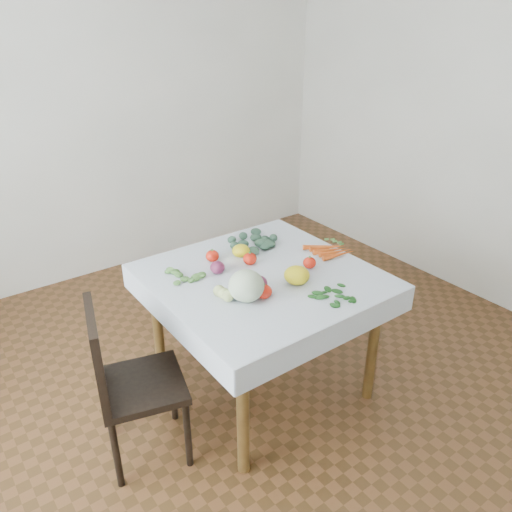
{
  "coord_description": "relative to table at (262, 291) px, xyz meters",
  "views": [
    {
      "loc": [
        -1.41,
        -1.87,
        2.04
      ],
      "look_at": [
        0.03,
        0.1,
        0.82
      ],
      "focal_mm": 35.0,
      "sensor_mm": 36.0,
      "label": 1
    }
  ],
  "objects": [
    {
      "name": "table",
      "position": [
        0.0,
        0.0,
        0.0
      ],
      "size": [
        1.0,
        1.0,
        0.75
      ],
      "color": "brown",
      "rests_on": "ground"
    },
    {
      "name": "tomato_b",
      "position": [
        0.26,
        -0.09,
        0.13
      ],
      "size": [
        0.09,
        0.09,
        0.06
      ],
      "primitive_type": "ellipsoid",
      "rotation": [
        0.0,
        0.0,
        0.39
      ],
      "color": "red",
      "rests_on": "tablecloth"
    },
    {
      "name": "heirloom_back",
      "position": [
        0.03,
        0.25,
        0.14
      ],
      "size": [
        0.12,
        0.12,
        0.07
      ],
      "primitive_type": "ellipsoid",
      "rotation": [
        0.0,
        0.0,
        0.16
      ],
      "color": "yellow",
      "rests_on": "tablecloth"
    },
    {
      "name": "chair",
      "position": [
        -0.83,
        -0.03,
        -0.16
      ],
      "size": [
        0.48,
        0.48,
        0.87
      ],
      "color": "black",
      "rests_on": "ground"
    },
    {
      "name": "tablecloth",
      "position": [
        0.0,
        0.0,
        0.1
      ],
      "size": [
        1.12,
        1.12,
        0.01
      ],
      "primitive_type": "cube",
      "color": "white",
      "rests_on": "table"
    },
    {
      "name": "tomatillo_cluster",
      "position": [
        -0.3,
        -0.09,
        0.13
      ],
      "size": [
        0.11,
        0.12,
        0.05
      ],
      "color": "#C3D37A",
      "rests_on": "tablecloth"
    },
    {
      "name": "tomato_c",
      "position": [
        -0.14,
        -0.19,
        0.14
      ],
      "size": [
        0.09,
        0.09,
        0.07
      ],
      "primitive_type": "ellipsoid",
      "rotation": [
        0.0,
        0.0,
        -0.12
      ],
      "color": "red",
      "rests_on": "tablecloth"
    },
    {
      "name": "ground",
      "position": [
        0.0,
        0.0,
        -0.65
      ],
      "size": [
        4.0,
        4.0,
        0.0
      ],
      "primitive_type": "plane",
      "color": "brown"
    },
    {
      "name": "onion_b",
      "position": [
        -0.11,
        -0.11,
        0.14
      ],
      "size": [
        0.12,
        0.12,
        0.07
      ],
      "primitive_type": "ellipsoid",
      "rotation": [
        0.0,
        0.0,
        -0.4
      ],
      "color": "maroon",
      "rests_on": "tablecloth"
    },
    {
      "name": "onion_a",
      "position": [
        -0.18,
        0.16,
        0.14
      ],
      "size": [
        0.11,
        0.11,
        0.07
      ],
      "primitive_type": "ellipsoid",
      "rotation": [
        0.0,
        0.0,
        -0.42
      ],
      "color": "maroon",
      "rests_on": "tablecloth"
    },
    {
      "name": "tomato_a",
      "position": [
        -0.13,
        0.3,
        0.14
      ],
      "size": [
        0.08,
        0.08,
        0.07
      ],
      "primitive_type": "ellipsoid",
      "rotation": [
        0.0,
        0.0,
        0.04
      ],
      "color": "red",
      "rests_on": "tablecloth"
    },
    {
      "name": "dill_bunch",
      "position": [
        -0.39,
        0.24,
        0.11
      ],
      "size": [
        0.23,
        0.17,
        0.02
      ],
      "color": "#56833C",
      "rests_on": "tablecloth"
    },
    {
      "name": "back_wall",
      "position": [
        0.0,
        2.0,
        0.7
      ],
      "size": [
        4.0,
        0.04,
        2.7
      ],
      "primitive_type": "cube",
      "color": "white",
      "rests_on": "ground"
    },
    {
      "name": "tomato_d",
      "position": [
        0.02,
        0.14,
        0.14
      ],
      "size": [
        0.09,
        0.09,
        0.07
      ],
      "primitive_type": "ellipsoid",
      "rotation": [
        0.0,
        0.0,
        0.12
      ],
      "color": "red",
      "rests_on": "tablecloth"
    },
    {
      "name": "basil_bunch",
      "position": [
        0.15,
        -0.4,
        0.11
      ],
      "size": [
        0.21,
        0.19,
        0.01
      ],
      "color": "#1C591C",
      "rests_on": "tablecloth"
    },
    {
      "name": "cabbage",
      "position": [
        -0.22,
        -0.16,
        0.18
      ],
      "size": [
        0.21,
        0.21,
        0.16
      ],
      "primitive_type": "ellipsoid",
      "rotation": [
        0.0,
        0.0,
        -0.22
      ],
      "color": "silver",
      "rests_on": "tablecloth"
    },
    {
      "name": "carrot_bunch",
      "position": [
        0.48,
        -0.02,
        0.12
      ],
      "size": [
        0.22,
        0.24,
        0.03
      ],
      "color": "#EE4F1A",
      "rests_on": "tablecloth"
    },
    {
      "name": "kale_bunch",
      "position": [
        0.17,
        0.34,
        0.12
      ],
      "size": [
        0.27,
        0.26,
        0.04
      ],
      "color": "#34563F",
      "rests_on": "tablecloth"
    },
    {
      "name": "heirloom_front",
      "position": [
        0.09,
        -0.18,
        0.15
      ],
      "size": [
        0.17,
        0.17,
        0.09
      ],
      "primitive_type": "ellipsoid",
      "rotation": [
        0.0,
        0.0,
        0.32
      ],
      "color": "yellow",
      "rests_on": "tablecloth"
    }
  ]
}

